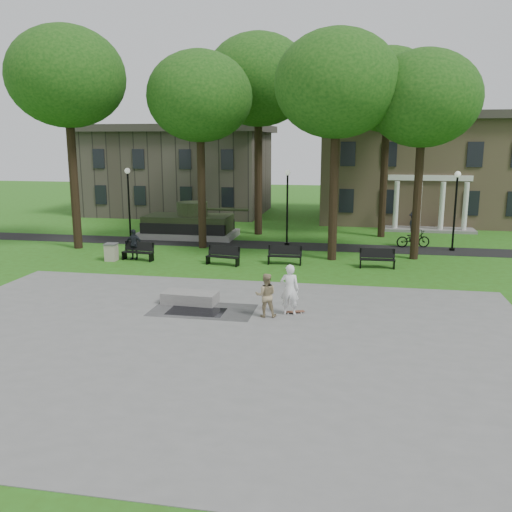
{
  "coord_description": "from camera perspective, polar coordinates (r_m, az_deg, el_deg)",
  "views": [
    {
      "loc": [
        4.66,
        -21.18,
        6.46
      ],
      "look_at": [
        0.38,
        2.17,
        1.4
      ],
      "focal_mm": 38.0,
      "sensor_mm": 36.0,
      "label": 1
    }
  ],
  "objects": [
    {
      "name": "park_bench_0",
      "position": [
        30.54,
        -12.29,
        0.54
      ],
      "size": [
        1.85,
        0.79,
        1.0
      ],
      "rotation": [
        0.0,
        0.0,
        -0.15
      ],
      "color": "black",
      "rests_on": "ground"
    },
    {
      "name": "tree_2",
      "position": [
        29.84,
        8.51,
        17.4
      ],
      "size": [
        6.6,
        6.6,
        12.16
      ],
      "color": "black",
      "rests_on": "ground"
    },
    {
      "name": "lamp_right",
      "position": [
        34.18,
        20.26,
        5.13
      ],
      "size": [
        0.36,
        0.36,
        4.73
      ],
      "color": "black",
      "rests_on": "ground"
    },
    {
      "name": "plaza",
      "position": [
        18.03,
        -5.37,
        -8.99
      ],
      "size": [
        22.0,
        16.0,
        0.02
      ],
      "primitive_type": "cube",
      "color": "gray",
      "rests_on": "ground"
    },
    {
      "name": "tree_5",
      "position": [
        37.86,
        13.73,
        16.56
      ],
      "size": [
        6.4,
        6.4,
        12.44
      ],
      "color": "black",
      "rests_on": "ground"
    },
    {
      "name": "trash_bin",
      "position": [
        30.75,
        -14.99,
        0.42
      ],
      "size": [
        0.7,
        0.7,
        0.96
      ],
      "rotation": [
        0.0,
        0.0,
        0.07
      ],
      "color": "#AEA78F",
      "rests_on": "ground"
    },
    {
      "name": "lamp_mid",
      "position": [
        33.93,
        3.31,
        5.81
      ],
      "size": [
        0.36,
        0.36,
        4.73
      ],
      "color": "black",
      "rests_on": "ground"
    },
    {
      "name": "friend_watching",
      "position": [
        20.15,
        1.04,
        -4.14
      ],
      "size": [
        0.9,
        0.76,
        1.65
      ],
      "primitive_type": "imported",
      "rotation": [
        0.0,
        0.0,
        3.32
      ],
      "color": "tan",
      "rests_on": "plaza"
    },
    {
      "name": "skateboarder",
      "position": [
        20.39,
        3.56,
        -3.55
      ],
      "size": [
        0.72,
        0.48,
        1.94
      ],
      "primitive_type": "imported",
      "rotation": [
        0.0,
        0.0,
        3.17
      ],
      "color": "white",
      "rests_on": "plaza"
    },
    {
      "name": "park_bench_2",
      "position": [
        28.89,
        3.05,
        0.16
      ],
      "size": [
        1.81,
        0.56,
        1.0
      ],
      "rotation": [
        0.0,
        0.0,
        0.02
      ],
      "color": "black",
      "rests_on": "ground"
    },
    {
      "name": "building_right",
      "position": [
        47.52,
        17.06,
        8.96
      ],
      "size": [
        17.0,
        12.0,
        8.6
      ],
      "color": "#9E8460",
      "rests_on": "ground"
    },
    {
      "name": "ground",
      "position": [
        22.62,
        -1.94,
        -4.56
      ],
      "size": [
        120.0,
        120.0,
        0.0
      ],
      "primitive_type": "plane",
      "color": "#2C5B15",
      "rests_on": "ground"
    },
    {
      "name": "tree_4",
      "position": [
        37.97,
        0.25,
        17.97
      ],
      "size": [
        7.2,
        7.2,
        13.5
      ],
      "color": "black",
      "rests_on": "ground"
    },
    {
      "name": "lamp_left",
      "position": [
        36.73,
        -13.26,
        5.98
      ],
      "size": [
        0.36,
        0.36,
        4.73
      ],
      "color": "black",
      "rests_on": "ground"
    },
    {
      "name": "building_left",
      "position": [
        50.26,
        -7.86,
        8.66
      ],
      "size": [
        15.0,
        10.0,
        7.2
      ],
      "primitive_type": "cube",
      "color": "#4C443D",
      "rests_on": "ground"
    },
    {
      "name": "tank_monument",
      "position": [
        37.31,
        -7.07,
        3.3
      ],
      "size": [
        7.45,
        3.4,
        2.4
      ],
      "color": "gray",
      "rests_on": "ground"
    },
    {
      "name": "tree_1",
      "position": [
        33.07,
        -5.95,
        16.3
      ],
      "size": [
        6.2,
        6.2,
        11.63
      ],
      "color": "black",
      "rests_on": "ground"
    },
    {
      "name": "park_bench_3",
      "position": [
        28.72,
        12.65,
        -0.2
      ],
      "size": [
        1.82,
        0.6,
        1.0
      ],
      "rotation": [
        0.0,
        0.0,
        0.04
      ],
      "color": "black",
      "rests_on": "ground"
    },
    {
      "name": "pedestrian_walker",
      "position": [
        30.77,
        -12.75,
        1.22
      ],
      "size": [
        0.99,
        0.42,
        1.69
      ],
      "primitive_type": "imported",
      "rotation": [
        0.0,
        0.0,
        0.0
      ],
      "color": "black",
      "rests_on": "ground"
    },
    {
      "name": "concrete_block",
      "position": [
        22.14,
        -6.96,
        -4.36
      ],
      "size": [
        2.25,
        1.12,
        0.45
      ],
      "primitive_type": "cube",
      "rotation": [
        0.0,
        0.0,
        -0.05
      ],
      "color": "gray",
      "rests_on": "plaza"
    },
    {
      "name": "cyclist",
      "position": [
        34.73,
        16.24,
        2.36
      ],
      "size": [
        2.16,
        1.28,
        2.25
      ],
      "rotation": [
        0.0,
        0.0,
        1.79
      ],
      "color": "black",
      "rests_on": "ground"
    },
    {
      "name": "park_bench_1",
      "position": [
        28.75,
        -3.49,
        0.09
      ],
      "size": [
        1.85,
        0.82,
        1.0
      ],
      "rotation": [
        0.0,
        0.0,
        -0.17
      ],
      "color": "black",
      "rests_on": "ground"
    },
    {
      "name": "tree_0",
      "position": [
        34.66,
        -19.31,
        17.3
      ],
      "size": [
        6.8,
        6.8,
        12.97
      ],
      "color": "black",
      "rests_on": "ground"
    },
    {
      "name": "footpath",
      "position": [
        34.12,
        2.36,
        1.12
      ],
      "size": [
        44.0,
        2.6,
        0.01
      ],
      "primitive_type": "cube",
      "color": "black",
      "rests_on": "ground"
    },
    {
      "name": "skateboard",
      "position": [
        20.81,
        4.05,
        -5.93
      ],
      "size": [
        0.8,
        0.46,
        0.07
      ],
      "primitive_type": "cube",
      "rotation": [
        0.0,
        0.0,
        0.36
      ],
      "color": "brown",
      "rests_on": "plaza"
    },
    {
      "name": "puddle",
      "position": [
        21.09,
        -6.3,
        -5.82
      ],
      "size": [
        2.2,
        1.2,
        0.0
      ],
      "primitive_type": "cube",
      "color": "black",
      "rests_on": "plaza"
    },
    {
      "name": "tree_3",
      "position": [
        30.93,
        17.21,
        15.48
      ],
      "size": [
        6.0,
        6.0,
        11.19
      ],
      "color": "black",
      "rests_on": "ground"
    }
  ]
}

